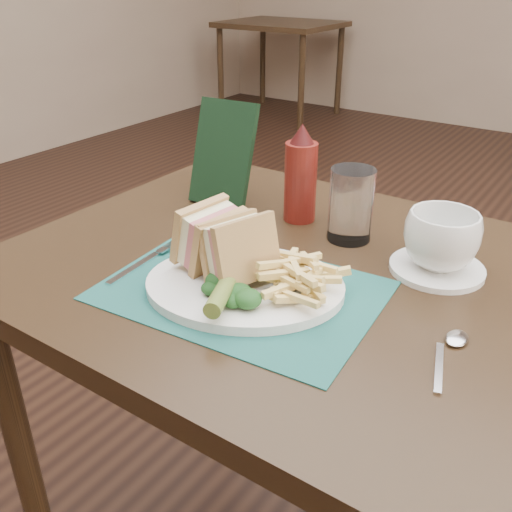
{
  "coord_description": "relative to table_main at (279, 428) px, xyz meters",
  "views": [
    {
      "loc": [
        0.44,
        -1.22,
        1.2
      ],
      "look_at": [
        0.0,
        -0.59,
        0.8
      ],
      "focal_mm": 40.0,
      "sensor_mm": 36.0,
      "label": 1
    }
  ],
  "objects": [
    {
      "name": "floor",
      "position": [
        0.0,
        0.5,
        -0.38
      ],
      "size": [
        7.0,
        7.0,
        0.0
      ],
      "primitive_type": "plane",
      "color": "black",
      "rests_on": "ground"
    },
    {
      "name": "table_main",
      "position": [
        0.0,
        0.0,
        0.0
      ],
      "size": [
        0.9,
        0.75,
        0.75
      ],
      "primitive_type": null,
      "color": "black",
      "rests_on": "ground"
    },
    {
      "name": "table_bg_left",
      "position": [
        -2.2,
        3.48,
        0.0
      ],
      "size": [
        0.9,
        0.75,
        0.75
      ],
      "primitive_type": null,
      "color": "black",
      "rests_on": "ground"
    },
    {
      "name": "placemat",
      "position": [
        0.0,
        -0.12,
        0.38
      ],
      "size": [
        0.43,
        0.32,
        0.0
      ],
      "primitive_type": "cube",
      "rotation": [
        0.0,
        0.0,
        0.08
      ],
      "color": "#19524C",
      "rests_on": "table_main"
    },
    {
      "name": "plate",
      "position": [
        0.0,
        -0.12,
        0.38
      ],
      "size": [
        0.37,
        0.34,
        0.01
      ],
      "primitive_type": null,
      "rotation": [
        0.0,
        0.0,
        0.43
      ],
      "color": "white",
      "rests_on": "placemat"
    },
    {
      "name": "sandwich_half_a",
      "position": [
        -0.09,
        -0.1,
        0.44
      ],
      "size": [
        0.09,
        0.11,
        0.1
      ],
      "primitive_type": null,
      "rotation": [
        0.0,
        0.24,
        -0.12
      ],
      "color": "tan",
      "rests_on": "plate"
    },
    {
      "name": "sandwich_half_b",
      "position": [
        -0.02,
        -0.11,
        0.44
      ],
      "size": [
        0.11,
        0.12,
        0.1
      ],
      "primitive_type": null,
      "rotation": [
        0.0,
        -0.24,
        -0.32
      ],
      "color": "tan",
      "rests_on": "plate"
    },
    {
      "name": "kale_garnish",
      "position": [
        0.02,
        -0.17,
        0.41
      ],
      "size": [
        0.11,
        0.08,
        0.03
      ],
      "primitive_type": null,
      "color": "#143816",
      "rests_on": "plate"
    },
    {
      "name": "pickle_spear",
      "position": [
        0.02,
        -0.18,
        0.41
      ],
      "size": [
        0.07,
        0.12,
        0.03
      ],
      "primitive_type": "cylinder",
      "rotation": [
        1.54,
        0.0,
        0.39
      ],
      "color": "#556B28",
      "rests_on": "plate"
    },
    {
      "name": "fries_pile",
      "position": [
        0.08,
        -0.1,
        0.42
      ],
      "size": [
        0.18,
        0.2,
        0.05
      ],
      "primitive_type": null,
      "color": "#F1D178",
      "rests_on": "plate"
    },
    {
      "name": "fork",
      "position": [
        -0.18,
        -0.14,
        0.38
      ],
      "size": [
        0.05,
        0.17,
        0.01
      ],
      "primitive_type": null,
      "rotation": [
        0.0,
        0.0,
        0.08
      ],
      "color": "silver",
      "rests_on": "placemat"
    },
    {
      "name": "spoon",
      "position": [
        0.31,
        -0.11,
        0.38
      ],
      "size": [
        0.08,
        0.15,
        0.01
      ],
      "primitive_type": null,
      "rotation": [
        0.0,
        0.0,
        0.29
      ],
      "color": "silver",
      "rests_on": "table_main"
    },
    {
      "name": "saucer",
      "position": [
        0.22,
        0.11,
        0.38
      ],
      "size": [
        0.19,
        0.19,
        0.01
      ],
      "primitive_type": "cylinder",
      "rotation": [
        0.0,
        0.0,
        -0.38
      ],
      "color": "white",
      "rests_on": "table_main"
    },
    {
      "name": "coffee_cup",
      "position": [
        0.22,
        0.11,
        0.43
      ],
      "size": [
        0.15,
        0.15,
        0.09
      ],
      "primitive_type": "imported",
      "rotation": [
        0.0,
        0.0,
        0.29
      ],
      "color": "white",
      "rests_on": "saucer"
    },
    {
      "name": "drinking_glass",
      "position": [
        0.05,
        0.14,
        0.44
      ],
      "size": [
        0.1,
        0.1,
        0.13
      ],
      "primitive_type": "cylinder",
      "rotation": [
        0.0,
        0.0,
        -0.33
      ],
      "color": "white",
      "rests_on": "table_main"
    },
    {
      "name": "ketchup_bottle",
      "position": [
        -0.07,
        0.16,
        0.47
      ],
      "size": [
        0.08,
        0.08,
        0.19
      ],
      "primitive_type": null,
      "rotation": [
        0.0,
        0.0,
        -0.42
      ],
      "color": "#5E1510",
      "rests_on": "table_main"
    },
    {
      "name": "check_presenter",
      "position": [
        -0.24,
        0.15,
        0.48
      ],
      "size": [
        0.13,
        0.09,
        0.2
      ],
      "primitive_type": "cube",
      "rotation": [
        -0.31,
        0.0,
        0.08
      ],
      "color": "black",
      "rests_on": "table_main"
    }
  ]
}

